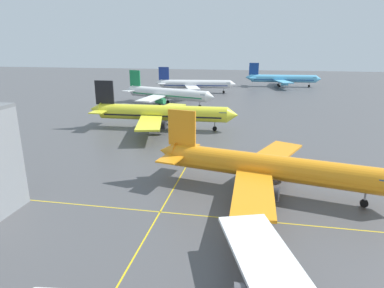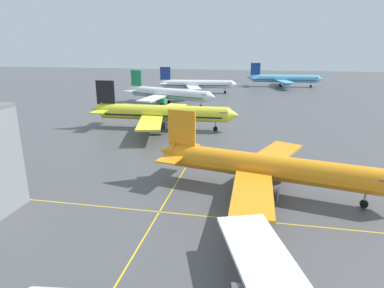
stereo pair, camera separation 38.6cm
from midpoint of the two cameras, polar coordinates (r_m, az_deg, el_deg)
The scene contains 5 objects.
airliner_second_row at distance 53.67m, azimuth 13.10°, elevation -3.91°, with size 38.70×32.87×12.10m.
airliner_third_row at distance 92.35m, azimuth -5.08°, elevation 5.30°, with size 41.64×35.99×12.97m.
airliner_far_left_stand at distance 129.83m, azimuth -3.99°, elevation 8.56°, with size 39.07×33.44×12.50m.
airliner_far_right_stand at distance 161.82m, azimuth 0.78°, elevation 10.16°, with size 38.77×33.25×12.05m.
airliner_distant_taxiway at distance 191.97m, azimuth 15.44°, elevation 10.67°, with size 40.59×34.99×12.62m.
Camera 2 is at (12.51, -7.77, 22.66)m, focal length 31.30 mm.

